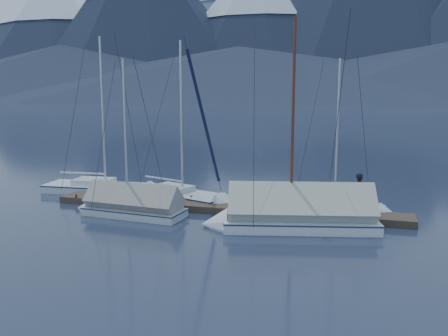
# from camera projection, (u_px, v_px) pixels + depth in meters

# --- Properties ---
(ground) EXTENTS (1000.00, 1000.00, 0.00)m
(ground) POSITION_uv_depth(u_px,v_px,m) (212.00, 222.00, 21.87)
(ground) COLOR #171F34
(ground) RESTS_ON ground
(mountain_range) EXTENTS (877.00, 584.00, 150.50)m
(mountain_range) POSITION_uv_depth(u_px,v_px,m) (362.00, 21.00, 362.63)
(mountain_range) COLOR #475675
(mountain_range) RESTS_ON ground
(dock) EXTENTS (18.00, 1.50, 0.54)m
(dock) POSITION_uv_depth(u_px,v_px,m) (224.00, 209.00, 23.75)
(dock) COLOR #382D23
(dock) RESTS_ON ground
(mooring_posts) EXTENTS (15.12, 1.52, 0.35)m
(mooring_posts) POSITION_uv_depth(u_px,v_px,m) (214.00, 204.00, 23.85)
(mooring_posts) COLOR #382D23
(mooring_posts) RESTS_ON ground
(sailboat_open_left) EXTENTS (7.64, 3.22, 9.92)m
(sailboat_open_left) POSITION_uv_depth(u_px,v_px,m) (114.00, 190.00, 28.00)
(sailboat_open_left) COLOR silver
(sailboat_open_left) RESTS_ON ground
(sailboat_open_mid) EXTENTS (7.40, 4.28, 9.44)m
(sailboat_open_mid) POSITION_uv_depth(u_px,v_px,m) (190.00, 199.00, 25.78)
(sailboat_open_mid) COLOR silver
(sailboat_open_mid) RESTS_ON ground
(sailboat_open_right) EXTENTS (6.49, 3.76, 8.28)m
(sailboat_open_right) POSITION_uv_depth(u_px,v_px,m) (343.00, 208.00, 23.77)
(sailboat_open_right) COLOR silver
(sailboat_open_right) RESTS_ON ground
(sailboat_covered_near) EXTENTS (8.01, 3.97, 9.98)m
(sailboat_covered_near) POSITION_uv_depth(u_px,v_px,m) (287.00, 217.00, 20.78)
(sailboat_covered_near) COLOR white
(sailboat_covered_near) RESTS_ON ground
(sailboat_covered_far) EXTENTS (5.98, 2.50, 8.20)m
(sailboat_covered_far) POSITION_uv_depth(u_px,v_px,m) (126.00, 207.00, 22.98)
(sailboat_covered_far) COLOR silver
(sailboat_covered_far) RESTS_ON ground
(person) EXTENTS (0.49, 0.70, 1.83)m
(person) POSITION_uv_depth(u_px,v_px,m) (360.00, 193.00, 22.22)
(person) COLOR black
(person) RESTS_ON dock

